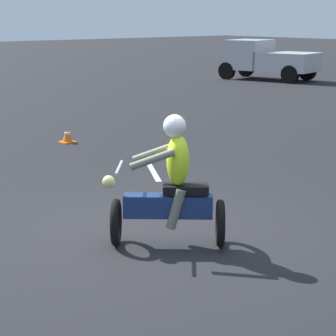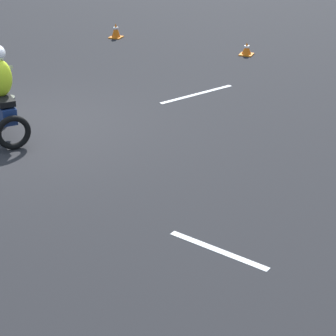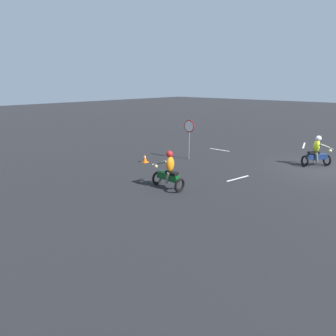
% 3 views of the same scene
% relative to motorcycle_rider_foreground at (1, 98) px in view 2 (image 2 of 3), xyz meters
% --- Properties ---
extents(ground_plane, '(120.00, 120.00, 0.00)m').
position_rel_motorcycle_rider_foreground_xyz_m(ground_plane, '(-0.51, 0.24, -0.73)').
color(ground_plane, black).
extents(motorcycle_rider_foreground, '(1.37, 1.45, 1.66)m').
position_rel_motorcycle_rider_foreground_xyz_m(motorcycle_rider_foreground, '(0.00, 0.00, 0.00)').
color(motorcycle_rider_foreground, black).
rests_on(motorcycle_rider_foreground, ground).
extents(traffic_cone_mid_center, '(0.32, 0.32, 0.40)m').
position_rel_motorcycle_rider_foreground_xyz_m(traffic_cone_mid_center, '(-7.04, -1.26, -0.53)').
color(traffic_cone_mid_center, orange).
rests_on(traffic_cone_mid_center, ground).
extents(traffic_cone_mid_left, '(0.32, 0.32, 0.31)m').
position_rel_motorcycle_rider_foreground_xyz_m(traffic_cone_mid_left, '(-6.69, 2.52, -0.58)').
color(traffic_cone_mid_left, orange).
rests_on(traffic_cone_mid_left, ground).
extents(lane_stripe_n, '(0.47, 1.41, 0.01)m').
position_rel_motorcycle_rider_foreground_xyz_m(lane_stripe_n, '(2.14, 4.63, -0.72)').
color(lane_stripe_n, silver).
rests_on(lane_stripe_n, ground).
extents(lane_stripe_nw, '(1.67, 1.05, 0.01)m').
position_rel_motorcycle_rider_foreground_xyz_m(lane_stripe_nw, '(-3.41, 2.37, -0.72)').
color(lane_stripe_nw, silver).
rests_on(lane_stripe_nw, ground).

